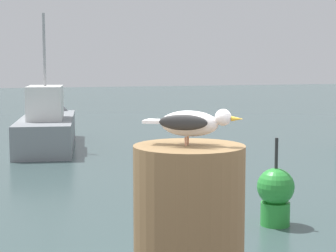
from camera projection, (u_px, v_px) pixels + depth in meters
The scene contains 3 objects.
seagull at pixel (191, 122), 2.16m from camera, with size 0.35×0.27×0.14m.
boat_grey at pixel (49, 125), 17.07m from camera, with size 2.58×6.41×4.04m.
channel_buoy at pixel (276, 194), 8.38m from camera, with size 0.56×0.56×1.33m.
Camera 1 is at (-1.07, -2.42, 2.39)m, focal length 59.92 mm.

